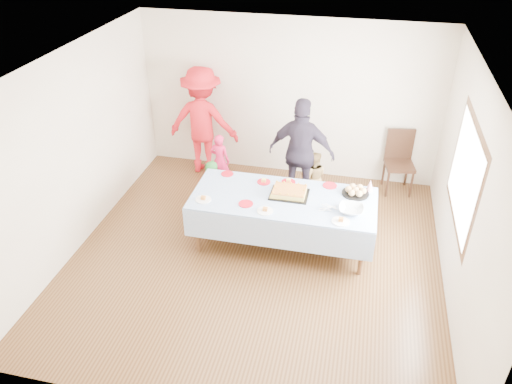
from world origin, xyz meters
TOP-DOWN VIEW (x-y plane):
  - ground at (0.00, 0.00)m, footprint 5.00×5.00m
  - room_walls at (0.05, 0.00)m, footprint 5.04×5.04m
  - party_table at (0.30, 0.36)m, footprint 2.50×1.10m
  - birthday_cake at (0.37, 0.44)m, footprint 0.52×0.40m
  - rolls_tray at (1.25, 0.66)m, footprint 0.37×0.37m
  - punch_bowl at (1.22, 0.20)m, footprint 0.33×0.33m
  - party_hat at (1.44, 0.81)m, footprint 0.10×0.10m
  - fork_pile at (0.94, 0.21)m, footprint 0.24×0.18m
  - plate_red_far_a at (-0.61, 0.80)m, footprint 0.18×0.18m
  - plate_red_far_b at (-0.04, 0.70)m, footprint 0.19×0.19m
  - plate_red_far_c at (0.30, 0.77)m, footprint 0.20×0.20m
  - plate_red_far_d at (0.89, 0.80)m, footprint 0.20×0.20m
  - plate_red_near at (-0.16, 0.09)m, footprint 0.20×0.20m
  - plate_white_left at (-0.74, 0.06)m, footprint 0.22×0.22m
  - plate_white_mid at (0.13, -0.02)m, footprint 0.21×0.21m
  - plate_white_right at (1.11, -0.04)m, footprint 0.23×0.23m
  - dining_chair at (1.90, 2.29)m, footprint 0.52×0.52m
  - toddler_left at (-1.01, 1.74)m, footprint 0.37×0.27m
  - toddler_mid at (-0.96, 1.10)m, footprint 0.40×0.28m
  - toddler_right at (0.58, 1.62)m, footprint 0.45×0.37m
  - adult_left at (-1.44, 2.20)m, footprint 1.23×0.71m
  - adult_right at (0.37, 1.52)m, footprint 1.07×0.53m

SIDE VIEW (x-z plane):
  - ground at x=0.00m, z-range 0.00..0.00m
  - toddler_mid at x=-0.96m, z-range 0.00..0.78m
  - toddler_right at x=0.58m, z-range 0.00..0.86m
  - toddler_left at x=-1.01m, z-range 0.00..0.94m
  - dining_chair at x=1.90m, z-range 0.06..1.10m
  - party_table at x=0.30m, z-range 0.33..1.11m
  - plate_red_far_a at x=-0.61m, z-range 0.78..0.79m
  - plate_red_far_b at x=-0.04m, z-range 0.78..0.79m
  - plate_red_far_c at x=0.30m, z-range 0.78..0.79m
  - plate_red_far_d at x=0.89m, z-range 0.78..0.79m
  - plate_red_near at x=-0.16m, z-range 0.78..0.79m
  - plate_white_left at x=-0.74m, z-range 0.78..0.79m
  - plate_white_mid at x=0.13m, z-range 0.78..0.79m
  - plate_white_right at x=1.11m, z-range 0.78..0.79m
  - fork_pile at x=0.94m, z-range 0.78..0.85m
  - punch_bowl at x=1.22m, z-range 0.78..0.86m
  - birthday_cake at x=0.37m, z-range 0.78..0.87m
  - rolls_tray at x=1.25m, z-range 0.77..0.88m
  - party_hat at x=1.44m, z-range 0.78..0.95m
  - adult_right at x=0.37m, z-range 0.00..1.76m
  - adult_left at x=-1.44m, z-range 0.00..1.89m
  - room_walls at x=0.05m, z-range 0.41..3.13m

